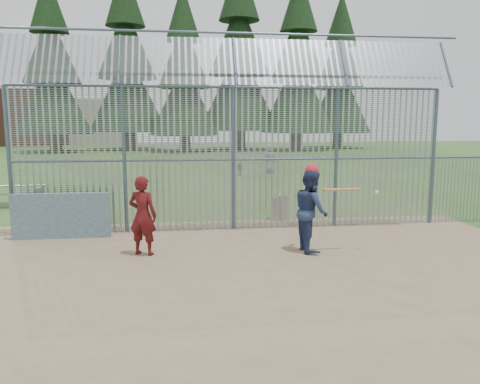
{
  "coord_description": "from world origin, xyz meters",
  "views": [
    {
      "loc": [
        -1.47,
        -9.57,
        3.06
      ],
      "look_at": [
        0.0,
        2.0,
        1.3
      ],
      "focal_mm": 35.0,
      "sensor_mm": 36.0,
      "label": 1
    }
  ],
  "objects": [
    {
      "name": "ground",
      "position": [
        0.0,
        0.0,
        0.0
      ],
      "size": [
        120.0,
        120.0,
        0.0
      ],
      "primitive_type": "plane",
      "color": "#2D511E",
      "rests_on": "ground"
    },
    {
      "name": "dirt_infield",
      "position": [
        0.0,
        -0.5,
        0.01
      ],
      "size": [
        14.0,
        10.0,
        0.02
      ],
      "primitive_type": "cube",
      "color": "#756047",
      "rests_on": "ground"
    },
    {
      "name": "dugout_wall",
      "position": [
        -4.6,
        2.9,
        0.62
      ],
      "size": [
        2.5,
        0.12,
        1.2
      ],
      "primitive_type": "cube",
      "color": "#38566B",
      "rests_on": "dirt_infield"
    },
    {
      "name": "batter",
      "position": [
        1.55,
        0.96,
        0.99
      ],
      "size": [
        0.78,
        0.97,
        1.93
      ],
      "primitive_type": "imported",
      "rotation": [
        0.0,
        0.0,
        1.62
      ],
      "color": "navy",
      "rests_on": "dirt_infield"
    },
    {
      "name": "onlooker",
      "position": [
        -2.36,
        1.1,
        0.94
      ],
      "size": [
        0.78,
        0.66,
        1.83
      ],
      "primitive_type": "imported",
      "rotation": [
        0.0,
        0.0,
        2.76
      ],
      "color": "maroon",
      "rests_on": "dirt_infield"
    },
    {
      "name": "bg_kid_standing",
      "position": [
        3.82,
        17.98,
        0.86
      ],
      "size": [
        0.94,
        0.73,
        1.71
      ],
      "primitive_type": "imported",
      "rotation": [
        0.0,
        0.0,
        3.38
      ],
      "color": "slate",
      "rests_on": "ground"
    },
    {
      "name": "bg_kid_seated",
      "position": [
        1.88,
        16.76,
        0.39
      ],
      "size": [
        0.47,
        0.44,
        0.78
      ],
      "primitive_type": "imported",
      "rotation": [
        0.0,
        0.0,
        2.41
      ],
      "color": "slate",
      "rests_on": "ground"
    },
    {
      "name": "batting_gear",
      "position": [
        1.66,
        0.93,
        1.87
      ],
      "size": [
        1.69,
        0.48,
        0.7
      ],
      "color": "red",
      "rests_on": "ground"
    },
    {
      "name": "trash_can",
      "position": [
        1.58,
        4.6,
        0.38
      ],
      "size": [
        0.56,
        0.56,
        0.82
      ],
      "color": "gray",
      "rests_on": "ground"
    },
    {
      "name": "bleacher",
      "position": [
        -7.99,
        8.13,
        0.41
      ],
      "size": [
        3.0,
        0.95,
        0.72
      ],
      "color": "slate",
      "rests_on": "ground"
    },
    {
      "name": "backstop_fence",
      "position": [
        1.81,
        3.43,
        2.36
      ],
      "size": [
        20.09,
        0.81,
        5.3
      ],
      "color": "#47566B",
      "rests_on": "ground"
    },
    {
      "name": "conifer_row",
      "position": [
        1.93,
        41.51,
        10.83
      ],
      "size": [
        38.48,
        12.26,
        20.2
      ],
      "color": "#332319",
      "rests_on": "ground"
    },
    {
      "name": "distant_buildings",
      "position": [
        -23.18,
        56.49,
        3.6
      ],
      "size": [
        26.5,
        10.5,
        8.0
      ],
      "color": "brown",
      "rests_on": "ground"
    }
  ]
}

